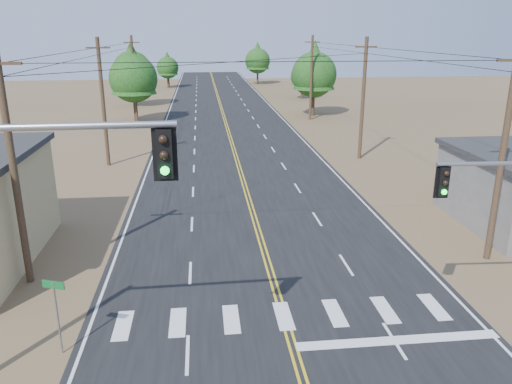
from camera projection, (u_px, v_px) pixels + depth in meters
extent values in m
cube|color=black|center=(239.00, 168.00, 39.82)|extent=(15.00, 200.00, 0.02)
cylinder|color=#4C3826|center=(14.00, 170.00, 20.17)|extent=(0.30, 0.30, 10.00)
cylinder|color=#4C3826|center=(103.00, 103.00, 39.10)|extent=(0.30, 0.30, 10.00)
cube|color=#4C3826|center=(98.00, 48.00, 37.81)|extent=(1.80, 0.12, 0.12)
cylinder|color=#4C3826|center=(134.00, 80.00, 58.02)|extent=(0.30, 0.30, 10.00)
cube|color=#4C3826|center=(131.00, 42.00, 56.74)|extent=(1.80, 0.12, 0.12)
cylinder|color=#4C3826|center=(502.00, 157.00, 22.36)|extent=(0.30, 0.30, 10.00)
cylinder|color=#4C3826|center=(363.00, 100.00, 41.28)|extent=(0.30, 0.30, 10.00)
cube|color=#4C3826|center=(366.00, 47.00, 40.00)|extent=(1.80, 0.12, 0.12)
cylinder|color=#4C3826|center=(311.00, 78.00, 60.21)|extent=(0.30, 0.30, 10.00)
cube|color=#4C3826|center=(312.00, 42.00, 58.92)|extent=(1.80, 0.12, 0.12)
cylinder|color=gray|center=(20.00, 127.00, 12.05)|extent=(7.52, 0.33, 0.18)
cube|color=black|center=(165.00, 153.00, 12.69)|extent=(0.41, 0.35, 1.26)
sphere|color=black|center=(163.00, 139.00, 12.37)|extent=(0.23, 0.23, 0.23)
sphere|color=black|center=(164.00, 155.00, 12.49)|extent=(0.23, 0.23, 0.23)
sphere|color=#0CE533|center=(165.00, 171.00, 12.62)|extent=(0.23, 0.23, 0.23)
cube|color=black|center=(443.00, 181.00, 16.15)|extent=(0.32, 0.28, 0.98)
sphere|color=black|center=(446.00, 174.00, 15.91)|extent=(0.18, 0.18, 0.18)
sphere|color=black|center=(445.00, 183.00, 16.00)|extent=(0.18, 0.18, 0.18)
sphere|color=#0CE533|center=(444.00, 192.00, 16.10)|extent=(0.18, 0.18, 0.18)
cylinder|color=gray|center=(58.00, 318.00, 16.44)|extent=(0.06, 0.06, 2.68)
cube|color=#0D6027|center=(53.00, 285.00, 16.07)|extent=(0.76, 0.31, 0.27)
cylinder|color=#3F2D1E|center=(136.00, 108.00, 59.43)|extent=(0.47, 0.47, 3.37)
cone|color=#144513|center=(133.00, 68.00, 58.00)|extent=(5.24, 5.24, 5.99)
sphere|color=#144513|center=(133.00, 78.00, 58.37)|extent=(5.61, 5.61, 5.61)
cylinder|color=#3F2D1E|center=(134.00, 95.00, 72.25)|extent=(0.40, 0.40, 3.31)
cone|color=#144513|center=(132.00, 62.00, 70.84)|extent=(5.16, 5.16, 5.89)
sphere|color=#144513|center=(132.00, 71.00, 71.21)|extent=(5.52, 5.52, 5.52)
cylinder|color=#3F2D1E|center=(168.00, 81.00, 96.49)|extent=(0.44, 0.44, 2.48)
cone|color=#144513|center=(167.00, 63.00, 95.43)|extent=(3.86, 3.86, 4.41)
sphere|color=#144513|center=(168.00, 68.00, 95.71)|extent=(4.13, 4.13, 4.13)
cylinder|color=#3F2D1E|center=(313.00, 102.00, 64.05)|extent=(0.43, 0.43, 3.40)
cone|color=#144513|center=(314.00, 65.00, 62.61)|extent=(5.29, 5.29, 6.05)
sphere|color=#144513|center=(314.00, 75.00, 62.98)|extent=(5.67, 5.67, 5.67)
cylinder|color=#3F2D1E|center=(302.00, 92.00, 80.66)|extent=(0.39, 0.39, 2.29)
cone|color=#144513|center=(303.00, 71.00, 79.69)|extent=(3.57, 3.57, 4.08)
sphere|color=#144513|center=(302.00, 77.00, 79.94)|extent=(3.82, 3.82, 3.82)
cylinder|color=#3F2D1E|center=(258.00, 77.00, 103.23)|extent=(0.39, 0.39, 3.07)
cone|color=#144513|center=(258.00, 55.00, 101.93)|extent=(4.77, 4.77, 5.45)
sphere|color=#144513|center=(258.00, 61.00, 102.27)|extent=(5.11, 5.11, 5.11)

